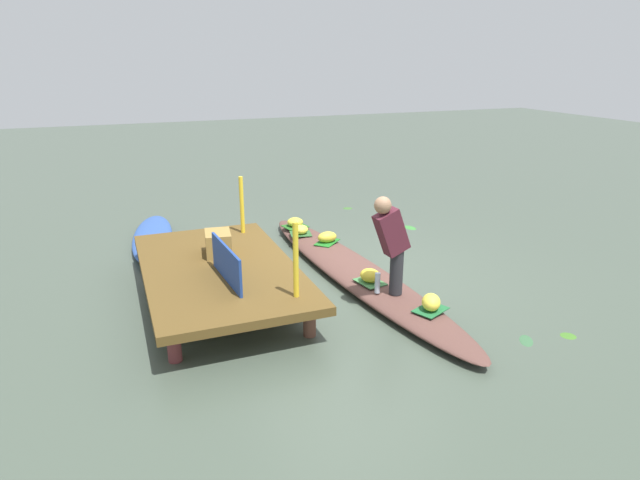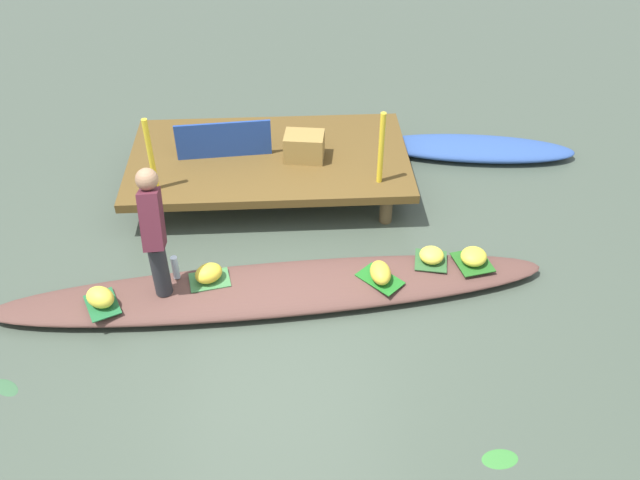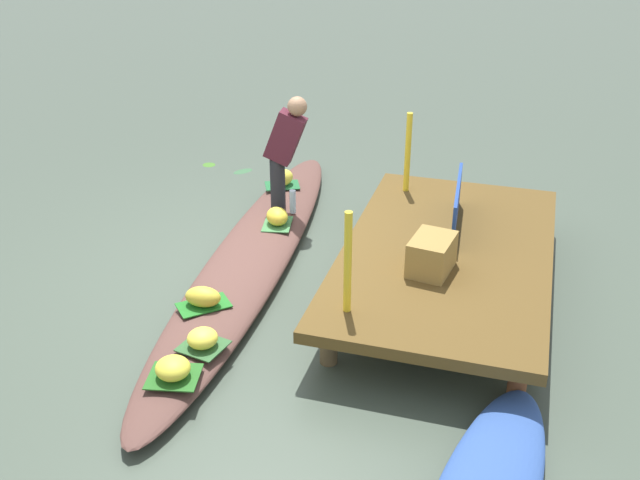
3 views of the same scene
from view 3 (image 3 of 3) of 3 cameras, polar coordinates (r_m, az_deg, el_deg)
canal_water at (r=7.30m, az=-5.29°, el=-2.08°), size 40.00×40.00×0.00m
dock_platform at (r=6.74m, az=9.60°, el=-1.21°), size 3.20×1.80×0.45m
vendor_boat at (r=7.26m, az=-5.32°, el=-1.45°), size 5.41×1.13×0.18m
leaf_mat_0 at (r=7.70m, az=-3.25°, el=1.22°), size 0.43×0.35×0.01m
banana_bunch_0 at (r=7.66m, az=-3.27°, el=1.81°), size 0.35×0.33×0.18m
leaf_mat_1 at (r=5.91m, az=-8.86°, el=-7.95°), size 0.37×0.38×0.01m
banana_bunch_1 at (r=5.87m, az=-8.91°, el=-7.38°), size 0.30×0.29×0.15m
leaf_mat_2 at (r=5.64m, az=-11.04°, el=-10.14°), size 0.40×0.43×0.01m
banana_bunch_2 at (r=5.59m, az=-11.11°, el=-9.53°), size 0.37×0.37×0.15m
leaf_mat_3 at (r=6.40m, az=-8.82°, el=-4.91°), size 0.48×0.49×0.01m
banana_bunch_3 at (r=6.36m, az=-8.88°, el=-4.28°), size 0.22×0.32×0.17m
leaf_mat_4 at (r=8.61m, az=-2.88°, el=4.17°), size 0.41×0.46×0.01m
banana_bunch_4 at (r=8.58m, az=-2.90°, el=4.74°), size 0.34×0.32×0.19m
vendor_person at (r=7.81m, az=-2.68°, el=7.14°), size 0.21×0.46×1.23m
water_bottle at (r=7.90m, az=-2.09°, el=2.93°), size 0.07×0.07×0.25m
market_banner at (r=7.06m, az=10.33°, el=2.62°), size 1.07×0.11×0.43m
railing_post_west at (r=7.70m, az=6.68°, el=6.61°), size 0.06×0.06×0.83m
railing_post_east at (r=5.56m, az=2.12°, el=-1.73°), size 0.06×0.06×0.83m
produce_crate at (r=6.29m, az=8.47°, el=-1.10°), size 0.48×0.38×0.31m
drifting_plant_0 at (r=9.54m, az=-5.87°, el=5.22°), size 0.30×0.27×0.01m
drifting_plant_1 at (r=9.81m, az=-8.43°, el=5.69°), size 0.23×0.23×0.01m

